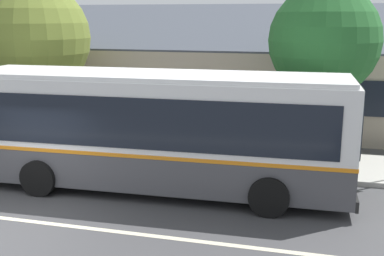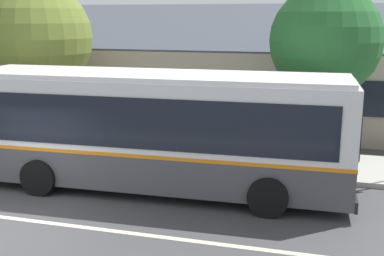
# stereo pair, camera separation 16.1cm
# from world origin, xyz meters

# --- Properties ---
(ground_plane) EXTENTS (300.00, 300.00, 0.00)m
(ground_plane) POSITION_xyz_m (0.00, 0.00, 0.00)
(ground_plane) COLOR #424244
(sidewalk_far) EXTENTS (60.00, 3.00, 0.15)m
(sidewalk_far) POSITION_xyz_m (0.00, 6.00, 0.07)
(sidewalk_far) COLOR #ADAAA3
(sidewalk_far) RESTS_ON ground
(lane_divider_stripe) EXTENTS (60.00, 0.16, 0.01)m
(lane_divider_stripe) POSITION_xyz_m (0.00, 0.00, 0.00)
(lane_divider_stripe) COLOR beige
(lane_divider_stripe) RESTS_ON ground
(community_building) EXTENTS (25.97, 10.96, 6.35)m
(community_building) POSITION_xyz_m (0.00, 14.29, 1.82)
(community_building) COLOR tan
(community_building) RESTS_ON ground
(transit_bus) EXTENTS (10.70, 2.98, 3.27)m
(transit_bus) POSITION_xyz_m (2.62, 2.90, 1.75)
(transit_bus) COLOR #47474C
(transit_bus) RESTS_ON ground
(bench_down_street) EXTENTS (1.80, 0.51, 0.94)m
(bench_down_street) POSITION_xyz_m (-2.25, 5.45, 0.58)
(bench_down_street) COLOR #4C4C4C
(bench_down_street) RESTS_ON sidewalk_far
(street_tree_primary) EXTENTS (3.54, 3.54, 5.77)m
(street_tree_primary) POSITION_xyz_m (7.01, 6.71, 3.98)
(street_tree_primary) COLOR #4C3828
(street_tree_primary) RESTS_ON ground
(street_tree_secondary) EXTENTS (4.15, 4.15, 6.06)m
(street_tree_secondary) POSITION_xyz_m (-3.32, 6.59, 3.97)
(street_tree_secondary) COLOR #4C3828
(street_tree_secondary) RESTS_ON ground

